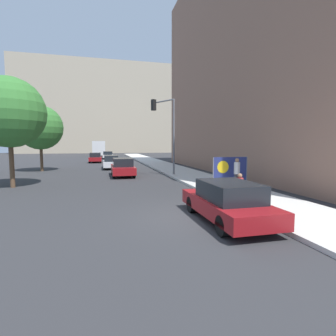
{
  "coord_description": "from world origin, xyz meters",
  "views": [
    {
      "loc": [
        -3.09,
        -9.25,
        2.74
      ],
      "look_at": [
        0.18,
        3.94,
        1.49
      ],
      "focal_mm": 28.0,
      "sensor_mm": 36.0,
      "label": 1
    }
  ],
  "objects_px": {
    "protest_banner": "(230,171)",
    "car_on_road_nearest": "(123,167)",
    "seated_protester": "(240,185)",
    "city_bus_on_road": "(99,148)",
    "parked_car_curbside": "(227,201)",
    "street_tree_near_curb": "(9,112)",
    "street_tree_midblock": "(40,128)",
    "car_on_road_midblock": "(111,162)",
    "jogger_on_sidewalk": "(237,173)",
    "traffic_light_pole": "(167,124)",
    "car_on_road_far_lane": "(108,155)",
    "car_on_road_distant": "(95,158)"
  },
  "relations": [
    {
      "from": "jogger_on_sidewalk",
      "to": "car_on_road_distant",
      "type": "height_order",
      "value": "jogger_on_sidewalk"
    },
    {
      "from": "jogger_on_sidewalk",
      "to": "protest_banner",
      "type": "height_order",
      "value": "protest_banner"
    },
    {
      "from": "jogger_on_sidewalk",
      "to": "car_on_road_midblock",
      "type": "bearing_deg",
      "value": -63.58
    },
    {
      "from": "car_on_road_nearest",
      "to": "street_tree_near_curb",
      "type": "relative_size",
      "value": 0.67
    },
    {
      "from": "protest_banner",
      "to": "city_bus_on_road",
      "type": "distance_m",
      "value": 46.25
    },
    {
      "from": "seated_protester",
      "to": "city_bus_on_road",
      "type": "distance_m",
      "value": 49.19
    },
    {
      "from": "car_on_road_nearest",
      "to": "car_on_road_midblock",
      "type": "bearing_deg",
      "value": 95.94
    },
    {
      "from": "jogger_on_sidewalk",
      "to": "parked_car_curbside",
      "type": "xyz_separation_m",
      "value": [
        -3.24,
        -5.28,
        -0.34
      ]
    },
    {
      "from": "jogger_on_sidewalk",
      "to": "city_bus_on_road",
      "type": "xyz_separation_m",
      "value": [
        -8.29,
        46.33,
        0.84
      ]
    },
    {
      "from": "car_on_road_midblock",
      "to": "street_tree_near_curb",
      "type": "distance_m",
      "value": 13.83
    },
    {
      "from": "protest_banner",
      "to": "car_on_road_far_lane",
      "type": "bearing_deg",
      "value": 100.66
    },
    {
      "from": "street_tree_midblock",
      "to": "seated_protester",
      "type": "bearing_deg",
      "value": -54.29
    },
    {
      "from": "seated_protester",
      "to": "car_on_road_midblock",
      "type": "distance_m",
      "value": 19.33
    },
    {
      "from": "car_on_road_far_lane",
      "to": "traffic_light_pole",
      "type": "bearing_deg",
      "value": -81.39
    },
    {
      "from": "jogger_on_sidewalk",
      "to": "protest_banner",
      "type": "distance_m",
      "value": 0.84
    },
    {
      "from": "protest_banner",
      "to": "parked_car_curbside",
      "type": "height_order",
      "value": "protest_banner"
    },
    {
      "from": "protest_banner",
      "to": "car_on_road_distant",
      "type": "bearing_deg",
      "value": 108.47
    },
    {
      "from": "parked_car_curbside",
      "to": "city_bus_on_road",
      "type": "distance_m",
      "value": 51.87
    },
    {
      "from": "parked_car_curbside",
      "to": "city_bus_on_road",
      "type": "relative_size",
      "value": 0.37
    },
    {
      "from": "protest_banner",
      "to": "street_tree_midblock",
      "type": "distance_m",
      "value": 19.79
    },
    {
      "from": "traffic_light_pole",
      "to": "street_tree_midblock",
      "type": "bearing_deg",
      "value": 146.31
    },
    {
      "from": "traffic_light_pole",
      "to": "car_on_road_nearest",
      "type": "bearing_deg",
      "value": 157.95
    },
    {
      "from": "seated_protester",
      "to": "car_on_road_distant",
      "type": "distance_m",
      "value": 29.82
    },
    {
      "from": "street_tree_near_curb",
      "to": "street_tree_midblock",
      "type": "height_order",
      "value": "street_tree_near_curb"
    },
    {
      "from": "traffic_light_pole",
      "to": "car_on_road_nearest",
      "type": "relative_size",
      "value": 1.37
    },
    {
      "from": "parked_car_curbside",
      "to": "street_tree_near_curb",
      "type": "distance_m",
      "value": 14.46
    },
    {
      "from": "jogger_on_sidewalk",
      "to": "street_tree_midblock",
      "type": "height_order",
      "value": "street_tree_midblock"
    },
    {
      "from": "car_on_road_nearest",
      "to": "car_on_road_distant",
      "type": "height_order",
      "value": "car_on_road_nearest"
    },
    {
      "from": "seated_protester",
      "to": "street_tree_midblock",
      "type": "xyz_separation_m",
      "value": [
        -12.41,
        17.27,
        3.59
      ]
    },
    {
      "from": "street_tree_midblock",
      "to": "car_on_road_distant",
      "type": "bearing_deg",
      "value": 67.08
    },
    {
      "from": "street_tree_midblock",
      "to": "protest_banner",
      "type": "bearing_deg",
      "value": -46.31
    },
    {
      "from": "street_tree_midblock",
      "to": "city_bus_on_road",
      "type": "bearing_deg",
      "value": 80.59
    },
    {
      "from": "street_tree_near_curb",
      "to": "jogger_on_sidewalk",
      "type": "bearing_deg",
      "value": -19.42
    },
    {
      "from": "car_on_road_far_lane",
      "to": "city_bus_on_road",
      "type": "xyz_separation_m",
      "value": [
        -1.65,
        10.25,
        1.22
      ]
    },
    {
      "from": "car_on_road_midblock",
      "to": "car_on_road_far_lane",
      "type": "distance_m",
      "value": 19.87
    },
    {
      "from": "car_on_road_midblock",
      "to": "city_bus_on_road",
      "type": "distance_m",
      "value": 30.19
    },
    {
      "from": "traffic_light_pole",
      "to": "street_tree_near_curb",
      "type": "height_order",
      "value": "street_tree_near_curb"
    },
    {
      "from": "car_on_road_nearest",
      "to": "street_tree_midblock",
      "type": "distance_m",
      "value": 10.35
    },
    {
      "from": "car_on_road_midblock",
      "to": "street_tree_midblock",
      "type": "distance_m",
      "value": 7.87
    },
    {
      "from": "jogger_on_sidewalk",
      "to": "parked_car_curbside",
      "type": "distance_m",
      "value": 6.2
    },
    {
      "from": "car_on_road_nearest",
      "to": "street_tree_midblock",
      "type": "relative_size",
      "value": 0.7
    },
    {
      "from": "city_bus_on_road",
      "to": "parked_car_curbside",
      "type": "bearing_deg",
      "value": -84.41
    },
    {
      "from": "jogger_on_sidewalk",
      "to": "traffic_light_pole",
      "type": "distance_m",
      "value": 8.51
    },
    {
      "from": "car_on_road_midblock",
      "to": "car_on_road_distant",
      "type": "distance_m",
      "value": 10.52
    },
    {
      "from": "protest_banner",
      "to": "city_bus_on_road",
      "type": "bearing_deg",
      "value": 100.32
    },
    {
      "from": "seated_protester",
      "to": "parked_car_curbside",
      "type": "distance_m",
      "value": 3.67
    },
    {
      "from": "seated_protester",
      "to": "city_bus_on_road",
      "type": "bearing_deg",
      "value": 118.13
    },
    {
      "from": "seated_protester",
      "to": "protest_banner",
      "type": "xyz_separation_m",
      "value": [
        1.07,
        3.15,
        0.33
      ]
    },
    {
      "from": "jogger_on_sidewalk",
      "to": "car_on_road_midblock",
      "type": "distance_m",
      "value": 17.51
    },
    {
      "from": "protest_banner",
      "to": "car_on_road_nearest",
      "type": "bearing_deg",
      "value": 125.89
    }
  ]
}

